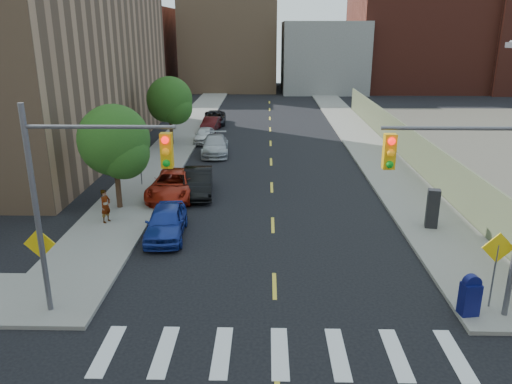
{
  "coord_description": "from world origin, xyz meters",
  "views": [
    {
      "loc": [
        -0.33,
        -8.43,
        9.06
      ],
      "look_at": [
        -0.79,
        13.03,
        2.0
      ],
      "focal_mm": 35.0,
      "sensor_mm": 36.0,
      "label": 1
    }
  ],
  "objects_px": {
    "parked_car_black": "(198,182)",
    "parked_car_grey": "(215,118)",
    "parked_car_silver": "(215,145)",
    "mailbox": "(470,295)",
    "parked_car_blue": "(166,222)",
    "parked_car_maroon": "(211,124)",
    "parked_car_red": "(174,185)",
    "pedestrian_west": "(106,206)",
    "parked_car_white": "(204,135)",
    "payphone": "(433,209)"
  },
  "relations": [
    {
      "from": "parked_car_black",
      "to": "parked_car_grey",
      "type": "xyz_separation_m",
      "value": [
        -1.3,
        22.04,
        -0.1
      ]
    },
    {
      "from": "parked_car_silver",
      "to": "mailbox",
      "type": "distance_m",
      "value": 24.52
    },
    {
      "from": "parked_car_blue",
      "to": "parked_car_black",
      "type": "height_order",
      "value": "parked_car_black"
    },
    {
      "from": "parked_car_maroon",
      "to": "parked_car_silver",
      "type": "bearing_deg",
      "value": -76.33
    },
    {
      "from": "parked_car_black",
      "to": "parked_car_blue",
      "type": "bearing_deg",
      "value": -101.79
    },
    {
      "from": "parked_car_grey",
      "to": "parked_car_black",
      "type": "bearing_deg",
      "value": -90.41
    },
    {
      "from": "parked_car_blue",
      "to": "parked_car_silver",
      "type": "xyz_separation_m",
      "value": [
        0.67,
        15.64,
        -0.02
      ]
    },
    {
      "from": "parked_car_black",
      "to": "parked_car_red",
      "type": "bearing_deg",
      "value": -165.8
    },
    {
      "from": "parked_car_grey",
      "to": "pedestrian_west",
      "type": "relative_size",
      "value": 2.83
    },
    {
      "from": "parked_car_silver",
      "to": "parked_car_maroon",
      "type": "height_order",
      "value": "parked_car_silver"
    },
    {
      "from": "parked_car_white",
      "to": "mailbox",
      "type": "distance_m",
      "value": 28.79
    },
    {
      "from": "parked_car_blue",
      "to": "parked_car_maroon",
      "type": "bearing_deg",
      "value": 87.75
    },
    {
      "from": "parked_car_silver",
      "to": "mailbox",
      "type": "bearing_deg",
      "value": -68.5
    },
    {
      "from": "parked_car_blue",
      "to": "parked_car_maroon",
      "type": "relative_size",
      "value": 1.11
    },
    {
      "from": "parked_car_maroon",
      "to": "parked_car_grey",
      "type": "height_order",
      "value": "parked_car_grey"
    },
    {
      "from": "parked_car_red",
      "to": "pedestrian_west",
      "type": "height_order",
      "value": "pedestrian_west"
    },
    {
      "from": "parked_car_silver",
      "to": "parked_car_grey",
      "type": "relative_size",
      "value": 1.05
    },
    {
      "from": "parked_car_blue",
      "to": "parked_car_black",
      "type": "xyz_separation_m",
      "value": [
        0.67,
        6.07,
        0.02
      ]
    },
    {
      "from": "parked_car_maroon",
      "to": "parked_car_black",
      "type": "bearing_deg",
      "value": -80.44
    },
    {
      "from": "parked_car_red",
      "to": "parked_car_silver",
      "type": "distance_m",
      "value": 10.12
    },
    {
      "from": "parked_car_maroon",
      "to": "mailbox",
      "type": "xyz_separation_m",
      "value": [
        11.8,
        -31.3,
        0.21
      ]
    },
    {
      "from": "parked_car_silver",
      "to": "parked_car_maroon",
      "type": "xyz_separation_m",
      "value": [
        -1.3,
        9.15,
        -0.08
      ]
    },
    {
      "from": "parked_car_black",
      "to": "parked_car_red",
      "type": "distance_m",
      "value": 1.38
    },
    {
      "from": "parked_car_red",
      "to": "parked_car_blue",
      "type": "bearing_deg",
      "value": -81.48
    },
    {
      "from": "parked_car_red",
      "to": "mailbox",
      "type": "relative_size",
      "value": 3.72
    },
    {
      "from": "parked_car_blue",
      "to": "parked_car_red",
      "type": "bearing_deg",
      "value": 92.74
    },
    {
      "from": "parked_car_red",
      "to": "parked_car_maroon",
      "type": "relative_size",
      "value": 1.4
    },
    {
      "from": "parked_car_blue",
      "to": "pedestrian_west",
      "type": "bearing_deg",
      "value": 153.03
    },
    {
      "from": "parked_car_red",
      "to": "mailbox",
      "type": "bearing_deg",
      "value": -43.7
    },
    {
      "from": "parked_car_blue",
      "to": "pedestrian_west",
      "type": "xyz_separation_m",
      "value": [
        -3.16,
        1.36,
        0.25
      ]
    },
    {
      "from": "parked_car_black",
      "to": "parked_car_red",
      "type": "relative_size",
      "value": 0.85
    },
    {
      "from": "parked_car_blue",
      "to": "parked_car_red",
      "type": "distance_m",
      "value": 5.64
    },
    {
      "from": "parked_car_grey",
      "to": "parked_car_maroon",
      "type": "bearing_deg",
      "value": -93.79
    },
    {
      "from": "mailbox",
      "to": "parked_car_red",
      "type": "bearing_deg",
      "value": 125.28
    },
    {
      "from": "parked_car_blue",
      "to": "pedestrian_west",
      "type": "distance_m",
      "value": 3.45
    },
    {
      "from": "mailbox",
      "to": "parked_car_grey",
      "type": "bearing_deg",
      "value": 99.86
    },
    {
      "from": "pedestrian_west",
      "to": "parked_car_maroon",
      "type": "bearing_deg",
      "value": 17.79
    },
    {
      "from": "parked_car_blue",
      "to": "parked_car_black",
      "type": "bearing_deg",
      "value": 80.02
    },
    {
      "from": "parked_car_maroon",
      "to": "mailbox",
      "type": "height_order",
      "value": "mailbox"
    },
    {
      "from": "parked_car_blue",
      "to": "parked_car_silver",
      "type": "distance_m",
      "value": 15.65
    },
    {
      "from": "parked_car_black",
      "to": "parked_car_silver",
      "type": "bearing_deg",
      "value": 84.48
    },
    {
      "from": "parked_car_white",
      "to": "parked_car_black",
      "type": "bearing_deg",
      "value": -83.18
    },
    {
      "from": "parked_car_white",
      "to": "parked_car_grey",
      "type": "bearing_deg",
      "value": 91.39
    },
    {
      "from": "mailbox",
      "to": "payphone",
      "type": "bearing_deg",
      "value": 72.52
    },
    {
      "from": "parked_car_blue",
      "to": "parked_car_white",
      "type": "height_order",
      "value": "parked_car_blue"
    },
    {
      "from": "parked_car_grey",
      "to": "pedestrian_west",
      "type": "xyz_separation_m",
      "value": [
        -2.53,
        -26.75,
        0.32
      ]
    },
    {
      "from": "parked_car_white",
      "to": "payphone",
      "type": "xyz_separation_m",
      "value": [
        12.93,
        -18.71,
        0.45
      ]
    },
    {
      "from": "parked_car_black",
      "to": "parked_car_silver",
      "type": "height_order",
      "value": "parked_car_black"
    },
    {
      "from": "parked_car_grey",
      "to": "parked_car_white",
      "type": "bearing_deg",
      "value": -93.79
    },
    {
      "from": "parked_car_blue",
      "to": "payphone",
      "type": "bearing_deg",
      "value": 1.09
    }
  ]
}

